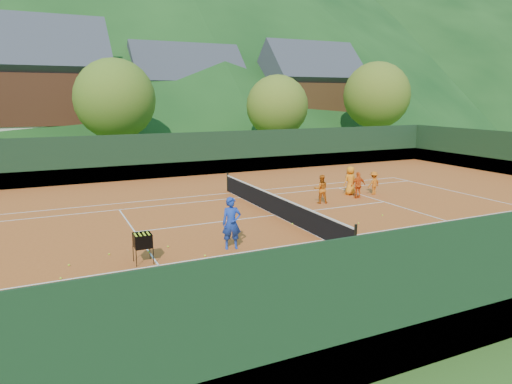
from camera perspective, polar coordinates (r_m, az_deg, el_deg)
name	(u,v)px	position (r m, az deg, el deg)	size (l,w,h in m)	color
ground	(275,215)	(21.16, 2.42, -2.95)	(400.00, 400.00, 0.00)	#2C551A
clay_court	(275,215)	(21.15, 2.42, -2.93)	(40.00, 24.00, 0.02)	#B3501D
coach	(232,223)	(16.33, -3.08, -3.92)	(0.69, 0.45, 1.89)	#1938A6
student_a	(321,189)	(23.58, 8.14, 0.37)	(0.72, 0.56, 1.48)	orange
student_b	(358,185)	(25.10, 12.65, 0.85)	(0.84, 0.35, 1.43)	#EC5715
student_c	(350,181)	(25.91, 11.70, 1.40)	(0.78, 0.51, 1.59)	orange
student_d	(374,183)	(26.29, 14.50, 1.10)	(0.84, 0.48, 1.30)	#D46212
tennis_ball_0	(205,256)	(15.87, -6.39, -7.91)	(0.07, 0.07, 0.07)	#BCEA27
tennis_ball_1	(487,247)	(18.59, 26.86, -6.18)	(0.07, 0.07, 0.07)	#BCEA27
tennis_ball_2	(438,250)	(17.56, 21.74, -6.74)	(0.07, 0.07, 0.07)	#BCEA27
tennis_ball_3	(109,254)	(16.70, -17.87, -7.41)	(0.07, 0.07, 0.07)	#BCEA27
tennis_ball_4	(394,256)	(16.48, 16.91, -7.60)	(0.07, 0.07, 0.07)	#BCEA27
tennis_ball_5	(147,323)	(11.71, -13.44, -15.65)	(0.07, 0.07, 0.07)	#BCEA27
tennis_ball_6	(91,278)	(14.76, -19.94, -10.13)	(0.07, 0.07, 0.07)	#BCEA27
tennis_ball_7	(398,234)	(19.06, 17.35, -4.99)	(0.07, 0.07, 0.07)	#BCEA27
tennis_ball_8	(190,275)	(14.33, -8.28, -10.17)	(0.07, 0.07, 0.07)	#BCEA27
tennis_ball_9	(69,265)	(16.11, -22.34, -8.45)	(0.07, 0.07, 0.07)	#BCEA27
tennis_ball_10	(304,218)	(20.68, 6.00, -3.20)	(0.07, 0.07, 0.07)	#BCEA27
tennis_ball_11	(372,251)	(16.69, 14.29, -7.21)	(0.07, 0.07, 0.07)	#BCEA27
tennis_ball_12	(292,224)	(19.64, 4.57, -3.99)	(0.07, 0.07, 0.07)	#BCEA27
tennis_ball_13	(141,243)	(17.58, -14.18, -6.23)	(0.07, 0.07, 0.07)	#BCEA27
tennis_ball_14	(408,281)	(14.43, 18.48, -10.53)	(0.07, 0.07, 0.07)	#BCEA27
tennis_ball_15	(151,281)	(14.06, -13.03, -10.81)	(0.07, 0.07, 0.07)	#BCEA27
tennis_ball_16	(359,223)	(20.16, 12.71, -3.83)	(0.07, 0.07, 0.07)	#BCEA27
tennis_ball_17	(426,293)	(13.77, 20.49, -11.78)	(0.07, 0.07, 0.07)	#BCEA27
tennis_ball_18	(305,216)	(20.95, 6.17, -3.00)	(0.07, 0.07, 0.07)	#BCEA27
tennis_ball_19	(148,295)	(13.17, -13.34, -12.43)	(0.07, 0.07, 0.07)	#BCEA27
tennis_ball_20	(61,278)	(15.11, -23.22, -9.88)	(0.07, 0.07, 0.07)	#BCEA27
tennis_ball_21	(493,266)	(16.69, 27.50, -8.22)	(0.07, 0.07, 0.07)	#BCEA27
tennis_ball_22	(382,215)	(21.76, 15.53, -2.81)	(0.07, 0.07, 0.07)	#BCEA27
tennis_ball_23	(102,306)	(12.86, -18.69, -13.37)	(0.07, 0.07, 0.07)	#BCEA27
tennis_ball_24	(168,247)	(16.99, -10.95, -6.71)	(0.07, 0.07, 0.07)	#BCEA27
tennis_ball_25	(149,252)	(16.57, -13.24, -7.29)	(0.07, 0.07, 0.07)	#BCEA27
tennis_ball_26	(452,230)	(20.38, 23.31, -4.35)	(0.07, 0.07, 0.07)	#BCEA27
tennis_ball_27	(279,281)	(13.74, 2.89, -11.06)	(0.07, 0.07, 0.07)	#BCEA27
tennis_ball_28	(472,241)	(19.14, 25.41, -5.55)	(0.07, 0.07, 0.07)	#BCEA27
tennis_ball_29	(368,249)	(16.94, 13.79, -6.90)	(0.07, 0.07, 0.07)	#BCEA27
court_lines	(275,215)	(21.15, 2.42, -2.89)	(23.83, 11.03, 0.00)	silver
tennis_net	(275,205)	(21.03, 2.43, -1.58)	(0.10, 12.07, 1.10)	black
perimeter_fence	(275,189)	(20.87, 2.45, 0.42)	(40.40, 24.24, 3.00)	black
ball_hopper	(143,241)	(15.43, -14.00, -5.98)	(0.57, 0.57, 1.00)	black
chalet_left	(32,94)	(48.15, -26.16, 10.95)	(13.80, 9.93, 12.92)	beige
chalet_mid	(187,100)	(54.39, -8.66, 11.27)	(12.65, 8.82, 11.45)	beige
chalet_right	(309,98)	(56.44, 6.59, 11.62)	(11.50, 8.82, 11.91)	beige
tree_b	(115,99)	(38.53, -17.20, 11.02)	(6.40, 6.40, 8.40)	#3D2618
tree_c	(277,106)	(41.94, 2.68, 10.66)	(5.60, 5.60, 7.35)	#3E2618
tree_d	(376,95)	(49.43, 14.82, 11.59)	(6.80, 6.80, 8.93)	#3C2618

